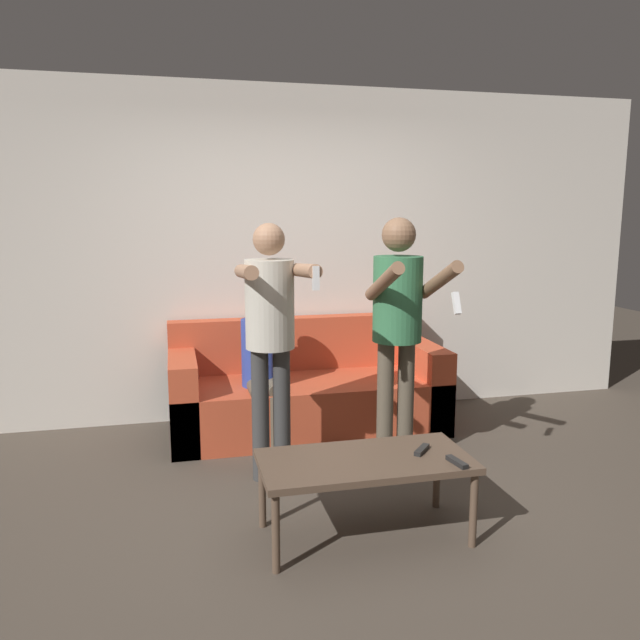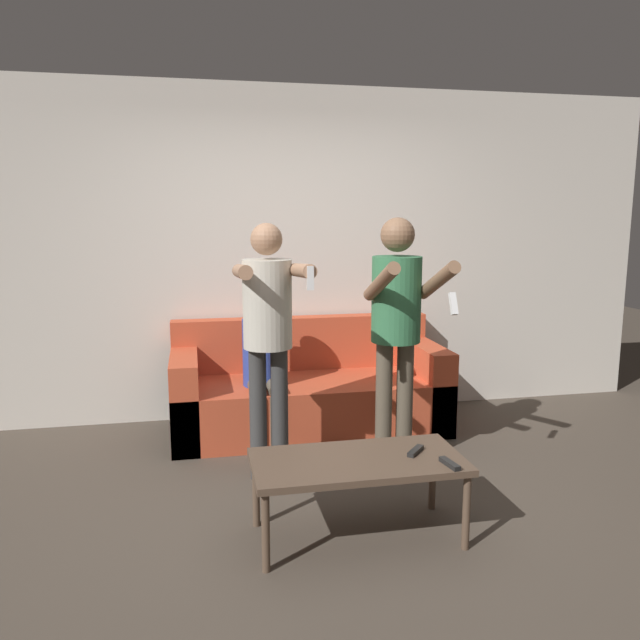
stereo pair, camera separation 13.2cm
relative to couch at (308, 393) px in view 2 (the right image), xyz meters
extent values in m
plane|color=#4C4238|center=(-0.11, -1.46, -0.29)|extent=(14.00, 14.00, 0.00)
cube|color=silver|center=(-0.11, 0.45, 1.06)|extent=(6.40, 0.06, 2.70)
cube|color=#C64C2D|center=(0.00, -0.05, -0.08)|extent=(2.10, 0.85, 0.41)
cube|color=#C64C2D|center=(0.00, 0.30, 0.34)|extent=(2.10, 0.16, 0.43)
cube|color=#C64C2D|center=(-0.95, -0.05, 0.04)|extent=(0.20, 0.85, 0.65)
cube|color=#C64C2D|center=(0.95, -0.05, 0.04)|extent=(0.20, 0.85, 0.65)
cylinder|color=#383838|center=(-0.49, -0.87, 0.14)|extent=(0.11, 0.11, 0.86)
cylinder|color=#383838|center=(-0.35, -0.87, 0.14)|extent=(0.11, 0.11, 0.86)
cylinder|color=beige|center=(-0.42, -0.87, 0.85)|extent=(0.30, 0.30, 0.55)
sphere|color=#A87A5B|center=(-0.42, -0.87, 1.24)|extent=(0.20, 0.20, 0.20)
cylinder|color=#A87A5B|center=(-0.59, -1.13, 1.07)|extent=(0.08, 0.52, 0.12)
cylinder|color=#A87A5B|center=(-0.24, -1.13, 1.07)|extent=(0.08, 0.52, 0.12)
cube|color=white|center=(-0.24, -1.39, 1.06)|extent=(0.04, 0.04, 0.13)
cylinder|color=brown|center=(0.35, -0.87, 0.15)|extent=(0.11, 0.11, 0.86)
cylinder|color=brown|center=(0.49, -0.87, 0.15)|extent=(0.11, 0.11, 0.86)
cylinder|color=#337047|center=(0.42, -0.87, 0.85)|extent=(0.32, 0.32, 0.55)
sphere|color=brown|center=(0.42, -0.87, 1.27)|extent=(0.22, 0.22, 0.22)
cylinder|color=brown|center=(0.24, -1.12, 0.99)|extent=(0.08, 0.52, 0.28)
cylinder|color=brown|center=(0.60, -1.12, 0.99)|extent=(0.08, 0.52, 0.28)
cube|color=white|center=(0.60, -1.36, 0.89)|extent=(0.04, 0.08, 0.13)
cylinder|color=brown|center=(-0.44, -0.45, -0.08)|extent=(0.11, 0.11, 0.41)
cylinder|color=brown|center=(-0.31, -0.45, -0.08)|extent=(0.11, 0.11, 0.41)
cylinder|color=brown|center=(-0.44, -0.29, 0.16)|extent=(0.11, 0.32, 0.11)
cylinder|color=brown|center=(-0.31, -0.29, 0.16)|extent=(0.11, 0.32, 0.11)
cylinder|color=#2D429E|center=(-0.38, -0.13, 0.38)|extent=(0.29, 0.29, 0.50)
sphere|color=brown|center=(-0.38, -0.13, 0.75)|extent=(0.20, 0.20, 0.20)
cube|color=brown|center=(-0.06, -1.72, 0.13)|extent=(1.10, 0.53, 0.04)
cylinder|color=brown|center=(-0.57, -1.94, -0.09)|extent=(0.04, 0.04, 0.40)
cylinder|color=brown|center=(0.45, -1.94, -0.09)|extent=(0.04, 0.04, 0.40)
cylinder|color=brown|center=(-0.57, -1.49, -0.09)|extent=(0.04, 0.04, 0.40)
cylinder|color=brown|center=(0.45, -1.49, -0.09)|extent=(0.04, 0.04, 0.40)
cube|color=black|center=(0.37, -1.90, 0.16)|extent=(0.06, 0.15, 0.02)
cube|color=black|center=(0.26, -1.71, 0.16)|extent=(0.13, 0.14, 0.02)
camera|label=1|loc=(-0.99, -4.64, 1.40)|focal=35.00mm
camera|label=2|loc=(-0.86, -4.67, 1.40)|focal=35.00mm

